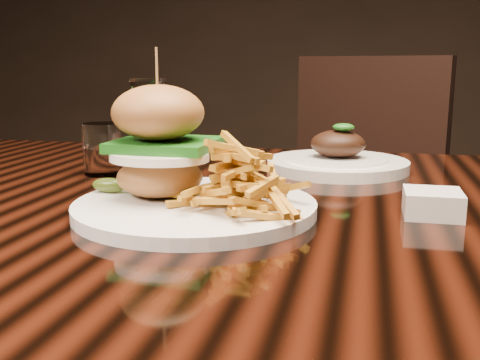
% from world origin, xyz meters
% --- Properties ---
extents(dining_table, '(1.60, 0.90, 0.75)m').
position_xyz_m(dining_table, '(0.00, 0.00, 0.67)').
color(dining_table, black).
rests_on(dining_table, ground).
extents(burger_plate, '(0.29, 0.29, 0.20)m').
position_xyz_m(burger_plate, '(-0.07, -0.09, 0.80)').
color(burger_plate, white).
rests_on(burger_plate, dining_table).
extents(ramekin, '(0.08, 0.08, 0.03)m').
position_xyz_m(ramekin, '(0.21, -0.04, 0.77)').
color(ramekin, white).
rests_on(ramekin, dining_table).
extents(wine_glass, '(0.06, 0.06, 0.16)m').
position_xyz_m(wine_glass, '(-0.19, 0.06, 0.86)').
color(wine_glass, white).
rests_on(wine_glass, dining_table).
extents(water_tumbler, '(0.06, 0.06, 0.08)m').
position_xyz_m(water_tumbler, '(-0.29, 0.11, 0.79)').
color(water_tumbler, white).
rests_on(water_tumbler, dining_table).
extents(far_dish, '(0.24, 0.24, 0.08)m').
position_xyz_m(far_dish, '(0.08, 0.23, 0.77)').
color(far_dish, white).
rests_on(far_dish, dining_table).
extents(chair_far, '(0.60, 0.60, 0.95)m').
position_xyz_m(chair_far, '(0.09, 0.89, 0.54)').
color(chair_far, black).
rests_on(chair_far, ground).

